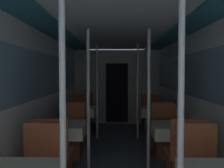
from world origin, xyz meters
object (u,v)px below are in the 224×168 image
(dining_table_right_1, at_px, (174,131))
(support_pole_left_1, at_px, (88,100))
(support_pole_right_0, at_px, (181,127))
(support_pole_right_1, at_px, (149,100))
(chair_right_near_2, at_px, (159,132))
(chair_left_far_2, at_px, (84,120))
(dining_table_left_1, at_px, (63,131))
(chair_right_near_1, at_px, (185,166))
(support_pole_left_0, at_px, (63,126))
(chair_left_near_1, at_px, (54,165))
(chair_left_near_2, at_px, (76,132))
(chair_right_far_1, at_px, (165,140))
(chair_left_far_1, at_px, (71,140))
(dining_table_right_2, at_px, (155,112))
(chair_right_far_2, at_px, (151,120))
(support_pole_right_2, at_px, (138,91))
(dining_table_left_2, at_px, (80,112))
(support_pole_left_2, at_px, (97,91))

(dining_table_right_1, bearing_deg, support_pole_left_1, -180.00)
(support_pole_right_0, height_order, support_pole_right_1, same)
(chair_right_near_2, bearing_deg, chair_left_far_2, 143.65)
(dining_table_left_1, bearing_deg, chair_right_near_1, -20.20)
(dining_table_right_1, height_order, chair_right_near_1, chair_right_near_1)
(support_pole_left_0, bearing_deg, dining_table_right_1, 54.81)
(chair_left_near_1, distance_m, chair_left_near_2, 1.83)
(support_pole_left_0, distance_m, chair_right_far_1, 2.87)
(chair_left_far_1, bearing_deg, support_pole_left_1, 121.74)
(dining_table_left_1, xyz_separation_m, dining_table_right_2, (1.67, 1.83, 0.00))
(support_pole_right_1, bearing_deg, dining_table_right_2, 78.26)
(chair_right_near_2, height_order, chair_right_far_2, same)
(dining_table_left_1, xyz_separation_m, support_pole_right_2, (1.29, 1.83, 0.47))
(dining_table_left_1, distance_m, dining_table_left_2, 1.83)
(chair_left_far_1, distance_m, chair_right_far_1, 1.67)
(chair_left_near_2, bearing_deg, support_pole_left_0, -82.88)
(chair_right_far_1, bearing_deg, chair_left_far_1, 0.00)
(dining_table_right_2, bearing_deg, chair_left_far_2, 159.80)
(dining_table_left_2, height_order, chair_left_near_2, chair_left_near_2)
(dining_table_right_1, height_order, support_pole_right_1, support_pole_right_1)
(support_pole_left_1, bearing_deg, dining_table_right_2, 54.81)
(chair_right_near_1, bearing_deg, chair_left_near_2, 132.39)
(dining_table_right_1, bearing_deg, dining_table_right_2, 90.00)
(chair_left_near_2, bearing_deg, chair_right_near_2, 0.00)
(support_pole_right_0, distance_m, support_pole_right_2, 3.67)
(dining_table_left_1, bearing_deg, support_pole_right_0, -54.81)
(chair_left_near_2, distance_m, chair_left_far_2, 1.23)
(support_pole_left_1, xyz_separation_m, dining_table_left_2, (-0.38, 1.83, -0.47))
(support_pole_right_0, bearing_deg, support_pole_left_2, 103.96)
(dining_table_left_1, xyz_separation_m, chair_left_near_2, (0.00, 1.22, -0.30))
(chair_left_near_1, xyz_separation_m, support_pole_right_1, (1.29, 0.62, 0.77))
(chair_left_near_2, relative_size, support_pole_right_0, 0.44)
(dining_table_right_1, height_order, dining_table_right_2, same)
(chair_left_near_1, bearing_deg, chair_left_near_2, 90.00)
(support_pole_left_0, distance_m, support_pole_right_1, 2.05)
(chair_left_far_1, bearing_deg, support_pole_right_1, 154.53)
(chair_left_near_1, xyz_separation_m, dining_table_right_2, (1.67, 2.45, 0.30))
(support_pole_left_1, bearing_deg, support_pole_right_2, 63.56)
(support_pole_left_1, bearing_deg, support_pole_right_0, -63.56)
(support_pole_right_0, bearing_deg, chair_left_far_2, 106.80)
(support_pole_right_1, relative_size, chair_right_near_2, 2.29)
(chair_left_near_1, distance_m, support_pole_right_0, 1.94)
(chair_left_near_1, height_order, support_pole_right_0, support_pole_right_0)
(support_pole_right_0, height_order, dining_table_right_1, support_pole_right_0)
(support_pole_right_0, bearing_deg, chair_left_far_1, 117.83)
(chair_left_far_1, xyz_separation_m, support_pole_right_1, (1.29, -0.62, 0.77))
(support_pole_left_2, distance_m, chair_right_far_1, 1.94)
(chair_left_far_1, relative_size, support_pole_right_1, 0.44)
(chair_left_far_1, xyz_separation_m, support_pole_left_2, (0.38, 1.22, 0.77))
(support_pole_left_0, height_order, chair_right_far_2, support_pole_left_0)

